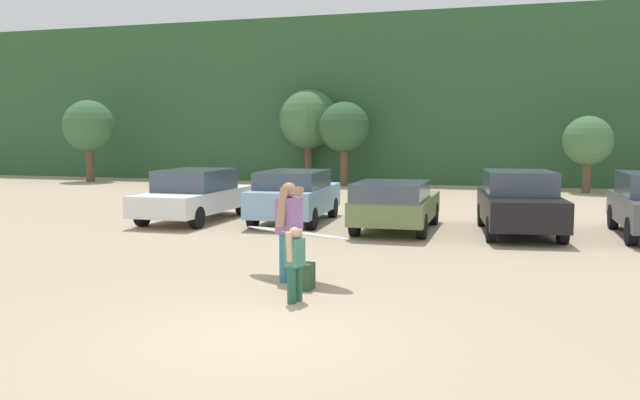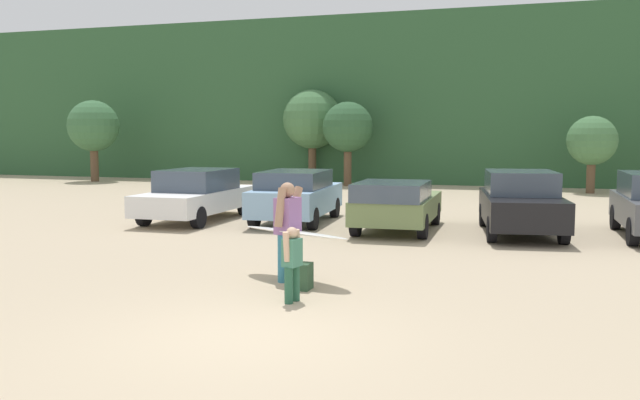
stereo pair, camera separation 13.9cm
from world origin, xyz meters
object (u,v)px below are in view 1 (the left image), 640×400
Objects in this scene: parked_car_white at (195,194)px; person_child at (295,260)px; person_adult at (289,225)px; surfboard_white at (296,232)px; backpack_dropped at (306,276)px; parked_car_sky_blue at (295,195)px; parked_car_olive_green at (395,204)px; parked_car_black at (519,202)px.

person_child is (6.15, -8.48, -0.12)m from parked_car_white.
person_adult is (5.54, -7.04, 0.21)m from parked_car_white.
parked_car_white is 10.48m from person_child.
surfboard_white reaches higher than backpack_dropped.
parked_car_white is 8.97m from surfboard_white.
person_child is at bearing -164.99° from parked_car_sky_blue.
surfboard_white is at bearing -59.93° from person_child.
parked_car_olive_green is 6.52m from surfboard_white.
parked_car_black reaches higher than person_child.
person_child is 0.48× the size of surfboard_white.
backpack_dropped is (-0.11, 0.88, -0.45)m from person_child.
parked_car_olive_green is 2.41× the size of person_adult.
person_child is (0.61, -1.44, -0.33)m from person_adult.
person_adult reaches higher than surfboard_white.
backpack_dropped is at bearing -142.00° from parked_car_white.
parked_car_sky_blue is at bearing -47.54° from surfboard_white.
parked_car_white is at bearing -40.02° from person_adult.
backpack_dropped is (-0.15, -7.13, -0.52)m from parked_car_olive_green.
parked_car_sky_blue reaches higher than person_child.
parked_car_white reaches higher than parked_car_sky_blue.
parked_car_white is 1.94× the size of surfboard_white.
parked_car_sky_blue is at bearing -82.61° from parked_car_white.
surfboard_white is (-0.54, -6.49, 0.12)m from parked_car_olive_green.
parked_car_olive_green is (3.17, -0.89, -0.07)m from parked_car_sky_blue.
person_child is (3.13, -8.90, -0.15)m from parked_car_sky_blue.
backpack_dropped is at bearing 148.41° from parked_car_black.
parked_car_black is at bearing -106.68° from person_adult.
backpack_dropped is (0.39, -0.64, -0.64)m from surfboard_white.
parked_car_sky_blue is 1.03× the size of parked_car_olive_green.
surfboard_white is 0.99m from backpack_dropped.
parked_car_black is at bearing -82.55° from parked_car_olive_green.
parked_car_black is at bearing 66.46° from backpack_dropped.
parked_car_olive_green is at bearing -83.94° from person_adult.
parked_car_white is at bearing 83.90° from parked_car_olive_green.
parked_car_olive_green is 8.01m from person_child.
parked_car_black is 8.05m from person_adult.
parked_car_white is 1.12× the size of parked_car_olive_green.
surfboard_white is (0.11, 0.07, -0.13)m from person_adult.
backpack_dropped is (-3.33, -7.65, -0.62)m from parked_car_black.
parked_car_sky_blue is 6.36m from parked_car_black.
parked_car_white is 9.37m from parked_car_black.
parked_car_sky_blue is 1.79× the size of surfboard_white.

